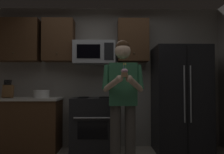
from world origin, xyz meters
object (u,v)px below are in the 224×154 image
object	(u,v)px
microwave	(94,53)
oven_range	(94,124)
cupcake	(124,73)
bowl_large_white	(41,94)
person	(123,96)
refrigerator	(180,99)
knife_block	(8,91)

from	to	relation	value
microwave	oven_range	bearing A→B (deg)	-90.02
cupcake	bowl_large_white	bearing A→B (deg)	137.73
person	oven_range	bearing A→B (deg)	117.04
oven_range	bowl_large_white	world-z (taller)	bowl_large_white
cupcake	person	bearing A→B (deg)	90.00
microwave	refrigerator	size ratio (longest dim) A/B	0.41
knife_block	bowl_large_white	size ratio (longest dim) A/B	1.11
refrigerator	cupcake	size ratio (longest dim) A/B	10.35
refrigerator	cupcake	distance (m)	1.62
refrigerator	bowl_large_white	distance (m)	2.43
person	knife_block	bearing A→B (deg)	156.19
refrigerator	knife_block	xyz separation A→B (m)	(-2.97, 0.01, 0.14)
bowl_large_white	cupcake	bearing A→B (deg)	-42.27
refrigerator	cupcake	bearing A→B (deg)	-132.10
bowl_large_white	refrigerator	bearing A→B (deg)	-1.87
oven_range	microwave	xyz separation A→B (m)	(0.00, 0.12, 1.26)
knife_block	cupcake	bearing A→B (deg)	-31.50
cupcake	refrigerator	bearing A→B (deg)	47.90
bowl_large_white	knife_block	bearing A→B (deg)	-172.75
oven_range	person	bearing A→B (deg)	-62.96
microwave	person	distance (m)	1.31
microwave	bowl_large_white	world-z (taller)	microwave
refrigerator	person	bearing A→B (deg)	-141.53
refrigerator	knife_block	world-z (taller)	refrigerator
oven_range	knife_block	world-z (taller)	knife_block
refrigerator	knife_block	size ratio (longest dim) A/B	5.63
bowl_large_white	person	size ratio (longest dim) A/B	0.16
refrigerator	person	xyz separation A→B (m)	(-1.05, -0.84, 0.10)
knife_block	bowl_large_white	bearing A→B (deg)	7.25
refrigerator	cupcake	world-z (taller)	refrigerator
microwave	bowl_large_white	bearing A→B (deg)	-175.08
cupcake	knife_block	bearing A→B (deg)	148.50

